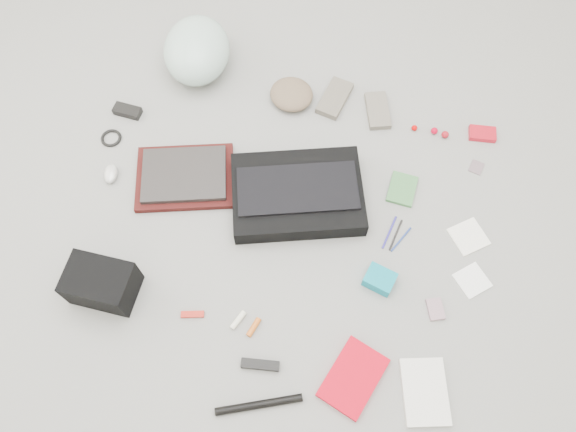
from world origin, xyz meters
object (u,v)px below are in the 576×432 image
(messenger_bag, at_px, (297,194))
(laptop, at_px, (184,174))
(bike_helmet, at_px, (197,50))
(book_red, at_px, (353,378))
(accordion_wallet, at_px, (380,279))
(camera_bag, at_px, (102,283))

(messenger_bag, height_order, laptop, messenger_bag)
(bike_helmet, height_order, book_red, bike_helmet)
(messenger_bag, height_order, book_red, messenger_bag)
(messenger_bag, height_order, accordion_wallet, messenger_bag)
(camera_bag, distance_m, accordion_wallet, 0.96)
(laptop, bearing_deg, messenger_bag, -14.60)
(messenger_bag, relative_size, book_red, 2.11)
(bike_helmet, bearing_deg, book_red, -63.27)
(accordion_wallet, bearing_deg, camera_bag, -149.94)
(laptop, height_order, bike_helmet, bike_helmet)
(bike_helmet, distance_m, camera_bag, 1.03)
(laptop, relative_size, book_red, 1.39)
(laptop, height_order, camera_bag, camera_bag)
(bike_helmet, distance_m, book_red, 1.43)
(messenger_bag, bearing_deg, accordion_wallet, -53.12)
(laptop, height_order, book_red, laptop)
(messenger_bag, xyz_separation_m, bike_helmet, (-0.57, 0.50, 0.06))
(camera_bag, height_order, book_red, camera_bag)
(bike_helmet, bearing_deg, messenger_bag, -54.85)
(laptop, relative_size, bike_helmet, 0.94)
(messenger_bag, xyz_separation_m, camera_bag, (-0.55, -0.53, 0.03))
(book_red, relative_size, accordion_wallet, 2.25)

